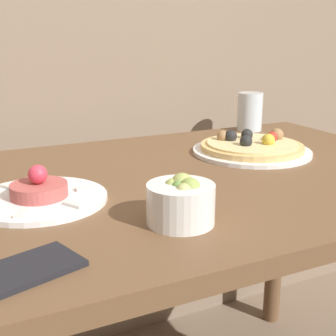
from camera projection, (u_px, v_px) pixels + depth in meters
The scene contains 6 objects.
dining_table at pixel (160, 219), 1.04m from camera, with size 1.37×0.81×0.74m.
pizza_plate at pixel (252, 147), 1.22m from camera, with size 0.31×0.31×0.06m.
tartare_plate at pixel (39, 195), 0.87m from camera, with size 0.25×0.25×0.07m.
small_bowl at pixel (181, 201), 0.77m from camera, with size 0.11×0.11×0.08m.
drinking_glass at pixel (250, 112), 1.49m from camera, with size 0.08×0.08×0.12m.
napkin at pixel (26, 269), 0.62m from camera, with size 0.16×0.12×0.01m.
Camera 1 is at (-0.41, -0.47, 1.05)m, focal length 50.00 mm.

